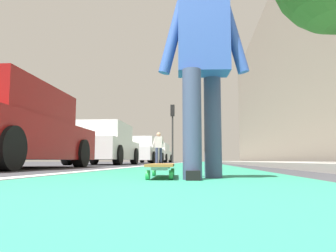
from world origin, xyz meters
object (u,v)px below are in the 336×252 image
(skateboard, at_px, (162,166))
(parked_car_far, at_px, (142,151))
(skater_person, at_px, (203,59))
(pedestrian_distant, at_px, (159,146))
(parked_car_end, at_px, (157,153))
(parked_car_mid, at_px, (105,145))
(parked_car_near, at_px, (4,129))
(traffic_light, at_px, (173,122))

(skateboard, distance_m, parked_car_far, 15.98)
(skater_person, height_order, pedestrian_distant, skater_person)
(skateboard, height_order, parked_car_end, parked_car_end)
(parked_car_mid, bearing_deg, parked_car_near, -179.98)
(skater_person, bearing_deg, parked_car_far, 12.13)
(parked_car_far, xyz_separation_m, traffic_light, (3.95, -1.44, 2.11))
(skateboard, xyz_separation_m, traffic_light, (19.62, 1.61, 2.73))
(skater_person, relative_size, parked_car_far, 0.36)
(parked_car_near, relative_size, pedestrian_distant, 2.90)
(parked_car_near, xyz_separation_m, traffic_light, (16.91, -1.54, 2.13))
(pedestrian_distant, bearing_deg, skateboard, -172.45)
(skateboard, xyz_separation_m, parked_car_end, (22.55, 3.12, 0.62))
(skater_person, relative_size, parked_car_end, 0.36)
(traffic_light, relative_size, pedestrian_distant, 2.55)
(skateboard, height_order, pedestrian_distant, pedestrian_distant)
(parked_car_near, distance_m, traffic_light, 17.12)
(skater_person, distance_m, traffic_light, 19.96)
(skater_person, bearing_deg, parked_car_mid, 21.49)
(traffic_light, bearing_deg, parked_car_near, 174.81)
(skater_person, bearing_deg, parked_car_near, 50.70)
(parked_car_near, height_order, parked_car_end, parked_car_end)
(skateboard, bearing_deg, parked_car_mid, 19.85)
(skateboard, bearing_deg, traffic_light, 4.70)
(skateboard, height_order, parked_car_mid, parked_car_mid)
(parked_car_far, bearing_deg, parked_car_mid, 179.21)
(parked_car_far, xyz_separation_m, pedestrian_distant, (-2.03, -1.25, 0.20))
(skater_person, bearing_deg, pedestrian_distant, 8.87)
(parked_car_near, xyz_separation_m, parked_car_end, (19.84, -0.03, 0.02))
(parked_car_end, bearing_deg, pedestrian_distant, -171.63)
(parked_car_mid, bearing_deg, traffic_light, -8.05)
(parked_car_near, relative_size, parked_car_mid, 1.05)
(parked_car_far, bearing_deg, traffic_light, -20.09)
(skater_person, distance_m, parked_car_far, 16.19)
(skateboard, height_order, traffic_light, traffic_light)
(skateboard, relative_size, traffic_light, 0.21)
(parked_car_near, bearing_deg, parked_car_far, -0.41)
(parked_car_far, relative_size, traffic_light, 1.11)
(traffic_light, height_order, pedestrian_distant, traffic_light)
(skater_person, relative_size, traffic_light, 0.40)
(skater_person, xyz_separation_m, traffic_light, (19.77, 1.96, 1.88))
(parked_car_near, height_order, traffic_light, traffic_light)
(parked_car_near, xyz_separation_m, parked_car_far, (12.96, -0.09, 0.01))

